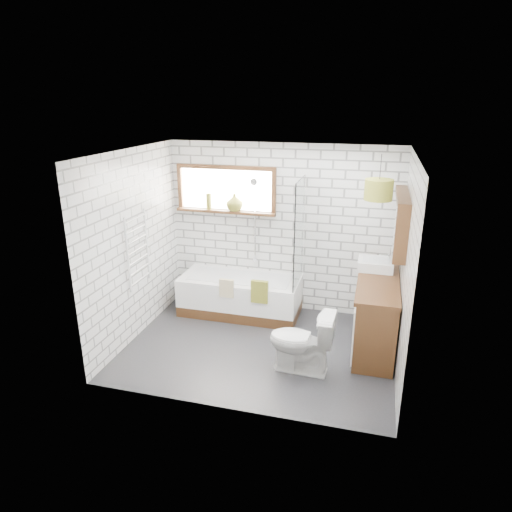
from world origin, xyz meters
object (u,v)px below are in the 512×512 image
(basin, at_px, (375,264))
(toilet, at_px, (301,341))
(pendant, at_px, (379,190))
(bathtub, at_px, (240,295))
(vanity, at_px, (376,312))

(basin, relative_size, toilet, 0.59)
(basin, bearing_deg, pendant, -94.42)
(basin, distance_m, pendant, 1.26)
(bathtub, relative_size, pendant, 5.47)
(vanity, height_order, basin, basin)
(basin, bearing_deg, bathtub, 177.86)
(bathtub, distance_m, basin, 2.04)
(bathtub, relative_size, basin, 3.88)
(basin, xyz_separation_m, toilet, (-0.77, -1.23, -0.60))
(basin, bearing_deg, toilet, -122.25)
(vanity, height_order, toilet, vanity)
(bathtub, xyz_separation_m, toilet, (1.14, -1.30, 0.10))
(vanity, distance_m, pendant, 1.66)
(toilet, distance_m, pendant, 1.97)
(bathtub, relative_size, toilet, 2.28)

